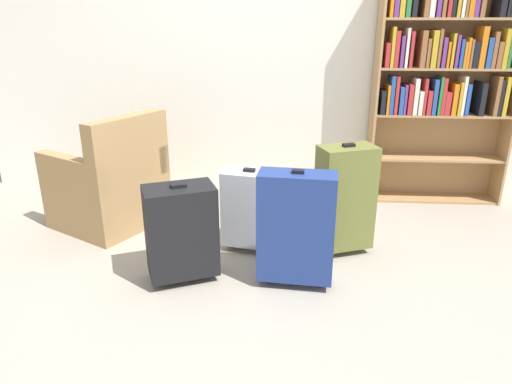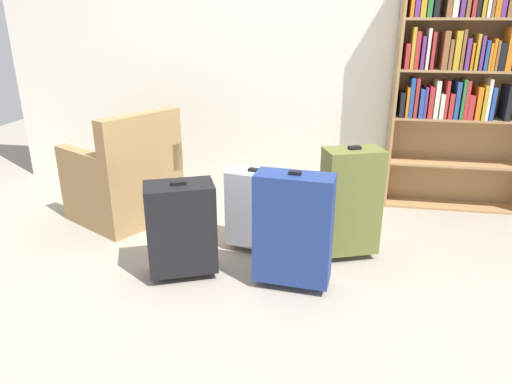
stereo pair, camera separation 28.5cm
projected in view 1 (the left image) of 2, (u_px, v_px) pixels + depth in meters
The scene contains 9 objects.
ground_plane at pixel (244, 301), 2.71m from camera, with size 9.20×9.20×0.00m, color #9E9384.
back_wall at pixel (263, 49), 4.08m from camera, with size 5.26×0.10×2.60m, color silver.
bookshelf at pixel (443, 72), 3.86m from camera, with size 1.17×0.27×1.93m.
armchair at pixel (111, 186), 3.63m from camera, with size 0.95×0.95×0.90m.
mug at pixel (186, 215), 3.78m from camera, with size 0.12×0.08×0.10m.
suitcase_black at pixel (181, 231), 2.83m from camera, with size 0.49×0.40×0.64m.
suitcase_navy_blue at pixel (296, 227), 2.76m from camera, with size 0.47×0.24×0.75m.
suitcase_olive at pixel (345, 198), 3.15m from camera, with size 0.43×0.34×0.79m.
suitcase_silver at pixel (249, 208), 3.22m from camera, with size 0.39×0.29×0.60m.
Camera 1 is at (0.23, -2.30, 1.55)m, focal length 32.43 mm.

